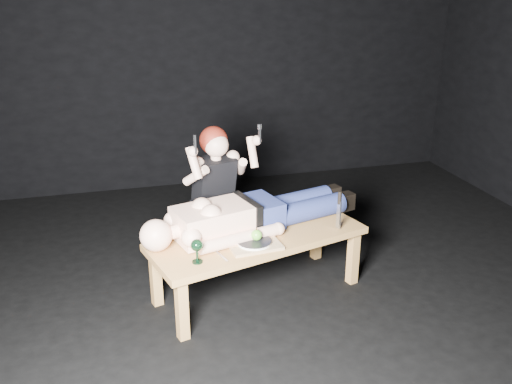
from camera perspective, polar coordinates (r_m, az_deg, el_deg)
The scene contains 13 objects.
ground at distance 3.96m, azimuth 5.33°, elevation -10.68°, with size 5.00×5.00×0.00m, color black.
back_wall at distance 5.80m, azimuth -2.98°, elevation 15.40°, with size 5.00×5.00×0.00m, color black.
table at distance 3.87m, azimuth 0.19°, elevation -7.52°, with size 1.49×0.56×0.45m, color #A07B3E.
lying_man at distance 3.84m, azimuth -0.22°, elevation -1.81°, with size 1.51×0.46×0.27m, color beige, non-canonical shape.
kneeling_woman at distance 4.14m, azimuth -4.78°, elevation -0.25°, with size 0.61×0.69×1.15m, color black, non-canonical shape.
serving_tray at distance 3.62m, azimuth -0.19°, elevation -5.47°, with size 0.33×0.24×0.02m, color tan.
plate at distance 3.61m, azimuth -0.19°, elevation -5.21°, with size 0.22×0.22×0.02m, color white.
apple at distance 3.61m, azimuth 0.06°, elevation -4.47°, with size 0.07×0.07×0.07m, color green.
goblet at distance 3.41m, azimuth -6.13°, elevation -6.10°, with size 0.08×0.08×0.16m, color black, non-canonical shape.
fork_flat at distance 3.50m, azimuth -3.57°, elevation -6.66°, with size 0.01×0.16×0.01m, color #B2B2B7.
knife_flat at distance 3.66m, azimuth 1.56°, elevation -5.29°, with size 0.01×0.16×0.01m, color #B2B2B7.
spoon_flat at distance 3.71m, azimuth 0.57°, elevation -4.94°, with size 0.01×0.16×0.01m, color #B2B2B7.
carving_knife at distance 3.85m, azimuth 8.58°, elevation -1.92°, with size 0.04×0.04×0.28m, color #B2B2B7, non-canonical shape.
Camera 1 is at (-1.22, -3.14, 2.09)m, focal length 38.66 mm.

